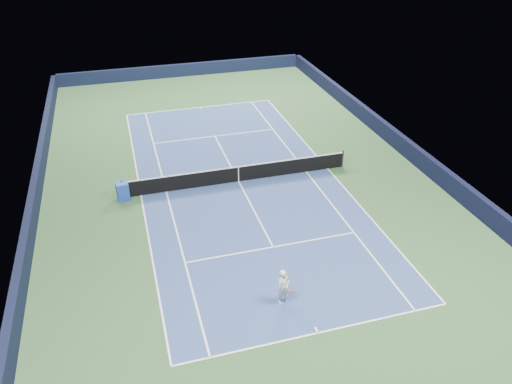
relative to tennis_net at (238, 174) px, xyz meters
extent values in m
plane|color=#294B29|center=(0.00, 0.00, -0.50)|extent=(40.00, 40.00, 0.00)
cube|color=black|center=(0.00, 19.82, 0.05)|extent=(22.00, 0.35, 1.10)
cube|color=black|center=(10.82, 0.00, 0.05)|extent=(0.35, 40.00, 1.10)
cube|color=black|center=(-10.82, 0.00, 0.05)|extent=(0.35, 40.00, 1.10)
cube|color=navy|center=(0.00, 0.00, -0.50)|extent=(10.97, 23.77, 0.01)
cube|color=white|center=(0.00, 11.88, -0.50)|extent=(10.97, 0.08, 0.00)
cube|color=white|center=(0.00, -11.88, -0.50)|extent=(10.97, 0.08, 0.00)
cube|color=white|center=(5.49, 0.00, -0.50)|extent=(0.08, 23.77, 0.00)
cube|color=white|center=(-5.49, 0.00, -0.50)|extent=(0.08, 23.77, 0.00)
cube|color=white|center=(4.12, 0.00, -0.50)|extent=(0.08, 23.77, 0.00)
cube|color=white|center=(-4.12, 0.00, -0.50)|extent=(0.08, 23.77, 0.00)
cube|color=white|center=(0.00, 6.40, -0.50)|extent=(8.23, 0.08, 0.00)
cube|color=white|center=(0.00, -6.40, -0.50)|extent=(8.23, 0.08, 0.00)
cube|color=white|center=(0.00, 0.00, -0.50)|extent=(0.08, 12.80, 0.00)
cube|color=white|center=(0.00, 11.73, -0.50)|extent=(0.08, 0.30, 0.00)
cube|color=white|center=(0.00, -11.73, -0.50)|extent=(0.08, 0.30, 0.00)
cylinder|color=black|center=(-6.40, 0.00, 0.03)|extent=(0.10, 0.10, 1.07)
cylinder|color=black|center=(6.40, 0.00, 0.03)|extent=(0.10, 0.10, 1.07)
cube|color=black|center=(0.00, 0.00, -0.05)|extent=(12.80, 0.03, 0.91)
cube|color=white|center=(0.00, 0.00, 0.44)|extent=(12.80, 0.04, 0.06)
cube|color=white|center=(0.00, 0.00, -0.05)|extent=(0.05, 0.04, 0.91)
cube|color=#1E40B7|center=(-6.40, -0.18, 0.00)|extent=(0.70, 0.65, 1.02)
cube|color=silver|center=(-6.11, -0.18, -0.05)|extent=(0.10, 0.45, 0.45)
imported|color=white|center=(-0.73, -9.95, 0.29)|extent=(0.68, 0.56, 1.58)
cylinder|color=pink|center=(-0.41, -10.00, 0.20)|extent=(0.03, 0.03, 0.26)
cylinder|color=black|center=(-0.41, -10.00, -0.04)|extent=(0.26, 0.02, 0.26)
cylinder|color=#CE8598|center=(-0.41, -10.00, -0.04)|extent=(0.28, 0.03, 0.28)
sphere|color=gold|center=(-0.63, -8.95, 1.51)|extent=(0.07, 0.07, 0.07)
camera|label=1|loc=(-5.93, -23.95, 13.62)|focal=35.00mm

